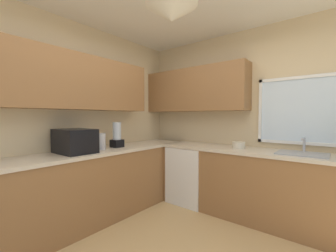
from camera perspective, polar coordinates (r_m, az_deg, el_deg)
room_shell at (r=2.77m, az=-4.41°, el=12.59°), size 3.53×3.74×2.70m
counter_run_left at (r=3.03m, az=-21.15°, el=-14.93°), size 0.65×3.35×0.92m
counter_run_back at (r=3.21m, az=21.29°, el=-13.96°), size 2.62×0.65×0.92m
dishwasher at (r=3.57m, az=6.18°, el=-12.50°), size 0.60×0.60×0.87m
microwave at (r=2.86m, az=-23.37°, el=-3.66°), size 0.48×0.36×0.29m
kettle at (r=3.02m, az=-17.37°, el=-3.91°), size 0.13×0.13×0.22m
sink_assembly at (r=3.00m, az=31.91°, el=-6.11°), size 0.52×0.40×0.19m
bowl at (r=3.16m, az=18.17°, el=-4.82°), size 0.17×0.17×0.09m
blender_appliance at (r=3.20m, az=-13.34°, el=-2.59°), size 0.15×0.15×0.36m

